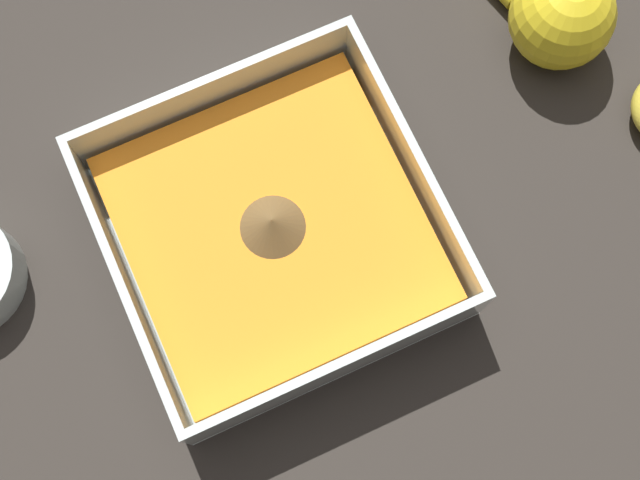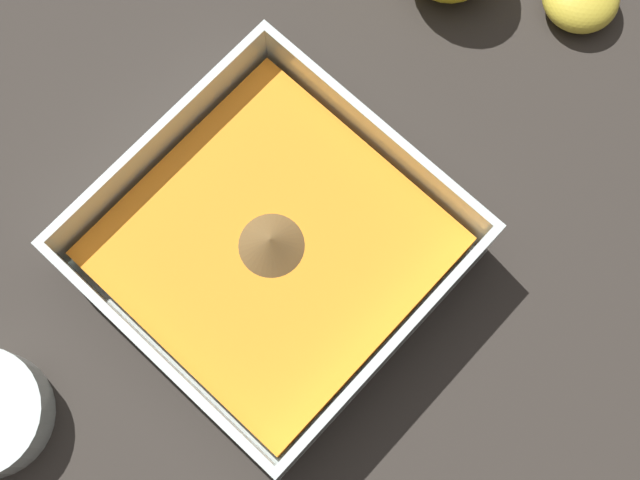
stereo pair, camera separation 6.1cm
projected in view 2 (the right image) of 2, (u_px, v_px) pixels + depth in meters
name	position (u px, v px, depth m)	size (l,w,h in m)	color
ground_plane	(264.00, 236.00, 0.65)	(4.00, 4.00, 0.00)	#332D28
square_dish	(273.00, 251.00, 0.62)	(0.22, 0.22, 0.07)	silver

